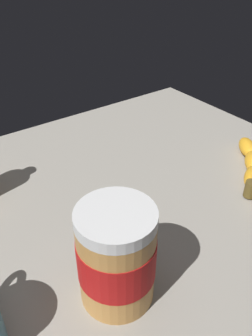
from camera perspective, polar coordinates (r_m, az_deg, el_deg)
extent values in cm
cube|color=gray|center=(62.02, 0.73, -5.34)|extent=(79.42, 67.39, 3.32)
ellipsoid|color=gold|center=(75.17, 19.38, 3.20)|extent=(6.32, 7.20, 3.00)
cylinder|color=brown|center=(62.66, 19.82, -3.25)|extent=(2.00, 2.00, 3.00)
cylinder|color=#BF8442|center=(42.14, -1.56, -14.97)|extent=(9.14, 9.14, 11.86)
cylinder|color=#B71414|center=(41.69, -1.57, -14.43)|extent=(9.32, 9.32, 5.34)
cylinder|color=silver|center=(37.34, -1.72, -8.23)|extent=(9.19, 9.19, 1.52)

